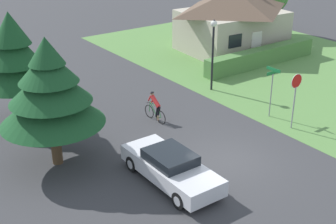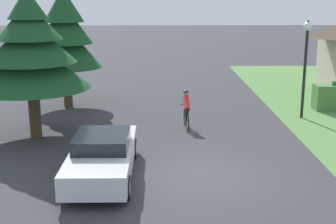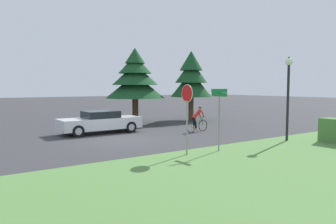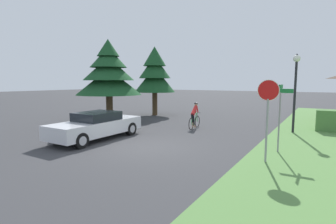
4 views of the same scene
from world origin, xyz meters
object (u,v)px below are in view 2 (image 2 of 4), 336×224
(conifer_tall_near, at_px, (30,51))
(conifer_tall_far, at_px, (65,34))
(sedan_left_lane, at_px, (103,156))
(street_lamp, at_px, (306,50))
(cyclist, at_px, (186,111))

(conifer_tall_near, height_order, conifer_tall_far, conifer_tall_far)
(sedan_left_lane, bearing_deg, street_lamp, -49.69)
(sedan_left_lane, bearing_deg, cyclist, -28.36)
(street_lamp, height_order, conifer_tall_far, conifer_tall_far)
(sedan_left_lane, xyz_separation_m, conifer_tall_far, (-2.74, 9.06, 2.82))
(conifer_tall_far, bearing_deg, sedan_left_lane, -73.19)
(street_lamp, relative_size, conifer_tall_far, 0.76)
(conifer_tall_near, bearing_deg, sedan_left_lane, -53.32)
(cyclist, bearing_deg, conifer_tall_far, 50.88)
(conifer_tall_far, bearing_deg, conifer_tall_near, -93.25)
(cyclist, height_order, conifer_tall_near, conifer_tall_near)
(conifer_tall_far, bearing_deg, street_lamp, -12.53)
(cyclist, bearing_deg, street_lamp, -76.14)
(street_lamp, relative_size, conifer_tall_near, 0.77)
(cyclist, relative_size, street_lamp, 0.40)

